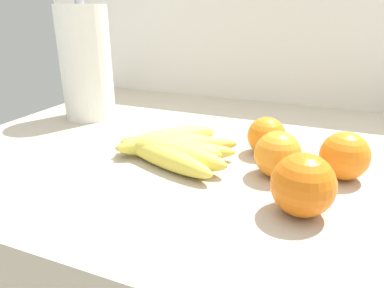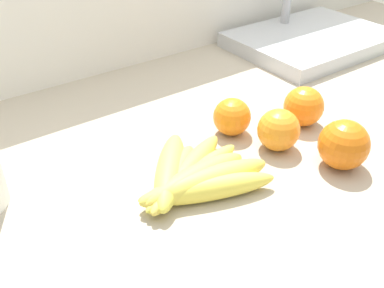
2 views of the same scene
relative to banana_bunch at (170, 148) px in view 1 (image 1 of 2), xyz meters
The scene contains 7 objects.
wall_back 0.66m from the banana_bunch, 55.95° to the left, with size 1.94×0.06×1.30m, color silver.
banana_bunch is the anchor object (origin of this frame).
orange_center 0.19m from the banana_bunch, ahead, with size 0.07×0.07×0.07m, color orange.
orange_right 0.25m from the banana_bunch, 22.20° to the right, with size 0.08×0.08×0.08m, color orange.
orange_back_right 0.28m from the banana_bunch, ahead, with size 0.07×0.07×0.07m, color orange.
orange_back_left 0.17m from the banana_bunch, 28.64° to the left, with size 0.07×0.07×0.07m, color orange.
paper_towel_roll 0.35m from the banana_bunch, 151.34° to the left, with size 0.12×0.12×0.29m.
Camera 1 is at (-0.08, -0.60, 1.18)m, focal length 32.72 mm.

